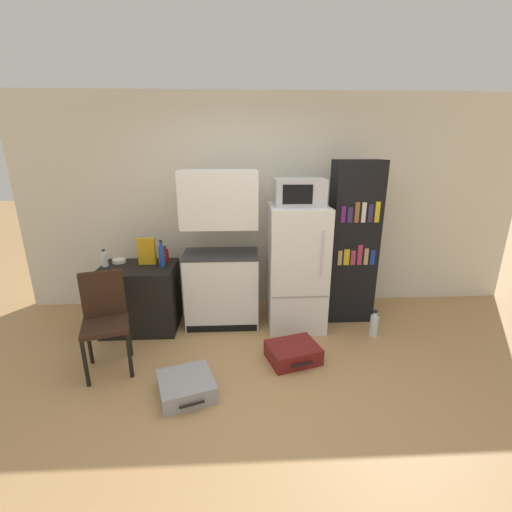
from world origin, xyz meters
TOP-DOWN VIEW (x-y plane):
  - ground_plane at (0.00, 0.00)m, footprint 24.00×24.00m
  - wall_back at (0.20, 2.00)m, footprint 6.40×0.10m
  - side_table at (-1.40, 1.29)m, footprint 0.83×0.62m
  - kitchen_hutch at (-0.46, 1.36)m, footprint 0.85×0.49m
  - refrigerator at (0.41, 1.29)m, footprint 0.64×0.65m
  - microwave at (0.41, 1.29)m, footprint 0.53×0.38m
  - bookshelf at (1.09, 1.43)m, footprint 0.54×0.34m
  - bottle_blue_soda at (-1.11, 1.29)m, footprint 0.06×0.06m
  - bottle_clear_short at (-1.75, 1.32)m, footprint 0.07×0.07m
  - bottle_milk_white at (-1.13, 1.38)m, footprint 0.07×0.07m
  - bottle_ketchup_red at (-1.12, 1.48)m, footprint 0.08×0.08m
  - bowl at (-1.64, 1.44)m, footprint 0.15×0.15m
  - cereal_box at (-1.30, 1.39)m, footprint 0.19×0.07m
  - chair at (-1.51, 0.55)m, footprint 0.50×0.50m
  - suitcase_large_flat at (0.27, 0.53)m, footprint 0.57×0.50m
  - suitcase_small_flat at (-0.71, 0.08)m, footprint 0.56×0.56m
  - water_bottle_front at (1.25, 0.96)m, footprint 0.09×0.09m

SIDE VIEW (x-z plane):
  - ground_plane at x=0.00m, z-range 0.00..0.00m
  - suitcase_small_flat at x=-0.71m, z-range 0.00..0.15m
  - suitcase_large_flat at x=0.27m, z-range 0.00..0.16m
  - water_bottle_front at x=1.25m, z-range -0.02..0.28m
  - side_table at x=-1.40m, z-range 0.00..0.75m
  - chair at x=-1.51m, z-range 0.09..1.02m
  - refrigerator at x=0.41m, z-range 0.00..1.42m
  - bowl at x=-1.64m, z-range 0.75..0.79m
  - bottle_milk_white at x=-1.13m, z-range 0.74..0.91m
  - bottle_ketchup_red at x=-1.12m, z-range 0.74..0.92m
  - kitchen_hutch at x=-0.46m, z-range -0.07..1.73m
  - bottle_clear_short at x=-1.75m, z-range 0.74..0.93m
  - bottle_blue_soda at x=-1.11m, z-range 0.73..1.03m
  - cereal_box at x=-1.30m, z-range 0.75..1.05m
  - bookshelf at x=1.09m, z-range 0.00..1.90m
  - wall_back at x=0.20m, z-range 0.00..2.67m
  - microwave at x=0.41m, z-range 1.42..1.71m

